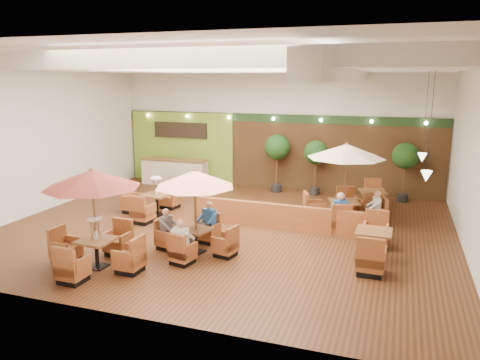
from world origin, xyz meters
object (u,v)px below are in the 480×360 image
at_px(service_counter, 175,172).
at_px(diner_4, 375,205).
at_px(topiary_2, 405,158).
at_px(diner_3, 340,209).
at_px(table_0, 93,201).
at_px(topiary_0, 277,149).
at_px(table_3, 151,202).
at_px(booth_divider, 280,217).
at_px(table_2, 346,169).
at_px(table_5, 372,202).
at_px(diner_1, 208,218).
at_px(topiary_1, 316,155).
at_px(table_1, 195,195).
at_px(diner_0, 182,236).
at_px(table_4, 373,246).
at_px(diner_2, 168,224).

bearing_deg(service_counter, diner_4, -21.06).
bearing_deg(topiary_2, diner_3, -111.70).
distance_m(table_0, topiary_0, 9.63).
bearing_deg(table_0, table_3, 104.85).
bearing_deg(table_3, service_counter, 113.25).
xyz_separation_m(booth_divider, table_2, (1.86, 1.21, 1.44)).
bearing_deg(table_5, table_3, -175.76).
bearing_deg(diner_1, booth_divider, -109.44).
xyz_separation_m(table_5, diner_4, (0.18, -1.76, 0.37)).
bearing_deg(service_counter, topiary_1, 1.82).
bearing_deg(table_5, diner_4, -101.06).
height_order(booth_divider, table_1, table_1).
distance_m(table_3, diner_0, 4.81).
relative_size(diner_3, diner_4, 1.14).
relative_size(booth_divider, diner_0, 7.71).
distance_m(table_3, table_4, 7.90).
xyz_separation_m(table_1, topiary_2, (5.37, 7.59, 0.09)).
height_order(table_1, topiary_0, topiary_0).
bearing_deg(diner_2, diner_4, 131.95).
xyz_separation_m(table_5, diner_1, (-4.34, -4.86, 0.37)).
bearing_deg(service_counter, diner_3, -29.22).
relative_size(table_1, diner_3, 2.78).
bearing_deg(topiary_2, table_3, -150.61).
bearing_deg(diner_0, diner_2, 139.75).
distance_m(topiary_1, diner_2, 8.14).
distance_m(topiary_0, diner_1, 6.82).
xyz_separation_m(table_4, diner_2, (-5.51, -1.05, 0.34)).
relative_size(table_2, table_5, 1.02).
bearing_deg(diner_0, table_3, 134.03).
relative_size(table_0, table_5, 0.94).
relative_size(booth_divider, table_5, 2.13).
bearing_deg(table_3, topiary_0, 61.55).
height_order(topiary_1, diner_1, topiary_1).
height_order(topiary_2, diner_4, topiary_2).
relative_size(topiary_1, diner_0, 2.95).
height_order(table_0, table_5, table_0).
relative_size(table_2, diner_0, 3.69).
bearing_deg(table_1, topiary_1, 88.06).
distance_m(table_0, table_5, 9.89).
bearing_deg(table_3, diner_1, -26.41).
bearing_deg(topiary_0, table_1, -92.33).
xyz_separation_m(table_1, diner_0, (0.00, -0.86, -0.89)).
distance_m(booth_divider, diner_2, 3.75).
bearing_deg(table_0, topiary_0, 78.08).
bearing_deg(topiary_1, diner_3, -70.95).
bearing_deg(diner_3, topiary_2, 53.45).
xyz_separation_m(table_3, diner_0, (3.04, -3.71, 0.29)).
relative_size(table_5, topiary_2, 1.20).
bearing_deg(diner_0, diner_3, 52.07).
xyz_separation_m(topiary_2, diner_4, (-0.84, -3.63, -0.98)).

